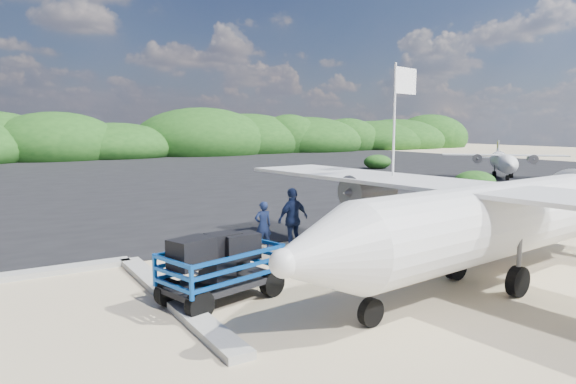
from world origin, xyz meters
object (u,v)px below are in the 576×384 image
crew_b (363,225)px  signboard (488,260)px  baggage_cart (222,301)px  crew_a (263,225)px  aircraft_large (363,179)px  aircraft_small (18,173)px  crew_c (293,219)px  flagpole (391,257)px

crew_b → signboard: bearing=112.1°
baggage_cart → crew_a: size_ratio=1.86×
aircraft_large → aircraft_small: aircraft_large is taller
crew_a → crew_b: (2.24, -2.00, 0.11)m
signboard → aircraft_large: (11.08, 18.73, 0.00)m
baggage_cart → signboard: (7.74, -0.83, 0.00)m
baggage_cart → crew_c: size_ratio=1.45×
aircraft_large → aircraft_small: bearing=-47.3°
crew_b → baggage_cart: bearing=-6.3°
signboard → crew_b: size_ratio=1.03×
crew_b → crew_a: bearing=-65.4°
flagpole → signboard: (2.07, -1.70, 0.00)m
signboard → aircraft_small: size_ratio=0.25×
signboard → crew_b: 3.61m
crew_b → crew_c: crew_c is taller
aircraft_small → crew_b: bearing=56.4°
crew_b → crew_c: bearing=-68.4°
aircraft_small → aircraft_large: bearing=93.9°
flagpole → aircraft_large: bearing=52.3°
signboard → crew_c: size_ratio=0.92×
aircraft_large → aircraft_small: 27.10m
crew_b → aircraft_large: (13.59, 16.28, -0.85)m
signboard → crew_b: crew_b is taller
crew_c → crew_a: bearing=-43.3°
signboard → aircraft_small: 37.78m
crew_b → aircraft_large: bearing=-153.4°
crew_c → aircraft_large: bearing=-144.2°
crew_c → aircraft_small: crew_c is taller
signboard → crew_c: crew_c is taller
baggage_cart → crew_a: 4.76m
crew_a → crew_b: bearing=145.1°
baggage_cart → aircraft_large: 25.98m
signboard → aircraft_small: (-9.26, 36.63, 0.00)m
crew_a → aircraft_small: (-4.52, 32.18, -0.74)m
crew_a → aircraft_small: size_ratio=0.21×
signboard → aircraft_large: size_ratio=0.11×
flagpole → aircraft_small: (-7.19, 34.93, 0.00)m
baggage_cart → crew_c: 4.96m
flagpole → crew_c: flagpole is taller
crew_a → crew_b: crew_b is taller
baggage_cart → crew_c: crew_c is taller
flagpole → crew_b: bearing=120.2°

